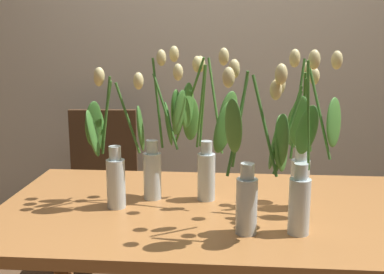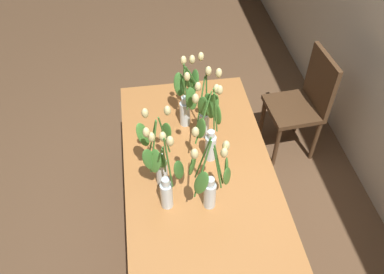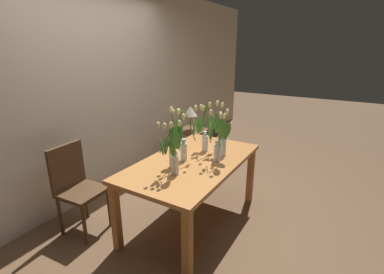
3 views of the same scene
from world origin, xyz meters
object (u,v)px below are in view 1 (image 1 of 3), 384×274
object	(u,v)px
dining_table	(215,230)
tulip_vase_0	(305,148)
tulip_vase_1	(111,150)
tulip_vase_5	(247,169)
tulip_vase_2	(295,172)
tulip_vase_4	(159,153)
dining_chair	(101,181)
tulip_vase_3	(201,138)

from	to	relation	value
dining_table	tulip_vase_0	size ratio (longest dim) A/B	2.79
dining_table	tulip_vase_0	xyz separation A→B (m)	(0.31, 0.01, 0.32)
tulip_vase_1	tulip_vase_5	distance (m)	0.53
tulip_vase_2	dining_table	bearing A→B (deg)	138.74
tulip_vase_4	tulip_vase_2	bearing A→B (deg)	-32.18
tulip_vase_0	dining_chair	xyz separation A→B (m)	(-1.01, 0.96, -0.44)
tulip_vase_2	tulip_vase_3	size ratio (longest dim) A/B	0.99
tulip_vase_2	tulip_vase_5	distance (m)	0.15
tulip_vase_2	tulip_vase_5	size ratio (longest dim) A/B	1.05
dining_chair	dining_table	bearing A→B (deg)	-54.09
tulip_vase_3	tulip_vase_4	xyz separation A→B (m)	(-0.16, -0.01, -0.06)
dining_table	tulip_vase_0	bearing A→B (deg)	2.56
dining_table	tulip_vase_4	size ratio (longest dim) A/B	2.82
tulip_vase_2	tulip_vase_4	distance (m)	0.56
tulip_vase_2	tulip_vase_3	xyz separation A→B (m)	(-0.31, 0.30, 0.03)
tulip_vase_3	tulip_vase_4	bearing A→B (deg)	-177.95
tulip_vase_4	dining_chair	bearing A→B (deg)	118.35
tulip_vase_5	tulip_vase_3	bearing A→B (deg)	116.51
tulip_vase_2	tulip_vase_3	world-z (taller)	tulip_vase_3
dining_table	tulip_vase_5	world-z (taller)	tulip_vase_5
tulip_vase_3	tulip_vase_0	bearing A→B (deg)	-10.41
dining_table	tulip_vase_2	size ratio (longest dim) A/B	2.78
tulip_vase_5	tulip_vase_1	bearing A→B (deg)	154.96
dining_table	tulip_vase_2	bearing A→B (deg)	-41.26
tulip_vase_0	dining_table	bearing A→B (deg)	-177.44
tulip_vase_3	tulip_vase_5	size ratio (longest dim) A/B	1.06
tulip_vase_3	dining_table	bearing A→B (deg)	-54.26
tulip_vase_4	tulip_vase_5	distance (m)	0.45
tulip_vase_1	tulip_vase_4	distance (m)	0.19
dining_table	tulip_vase_0	world-z (taller)	tulip_vase_0
dining_chair	tulip_vase_4	bearing A→B (deg)	-61.65
tulip_vase_2	dining_chair	distance (m)	1.58
dining_table	tulip_vase_5	size ratio (longest dim) A/B	2.93
tulip_vase_5	dining_table	bearing A→B (deg)	112.89
dining_table	tulip_vase_5	distance (m)	0.40
dining_table	dining_chair	size ratio (longest dim) A/B	1.72
tulip_vase_1	dining_chair	bearing A→B (deg)	108.15
tulip_vase_2	tulip_vase_5	bearing A→B (deg)	-173.14
tulip_vase_1	tulip_vase_3	size ratio (longest dim) A/B	0.88
tulip_vase_2	tulip_vase_5	xyz separation A→B (m)	(-0.15, -0.02, 0.01)
tulip_vase_0	tulip_vase_5	size ratio (longest dim) A/B	1.05
tulip_vase_5	tulip_vase_2	bearing A→B (deg)	6.86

